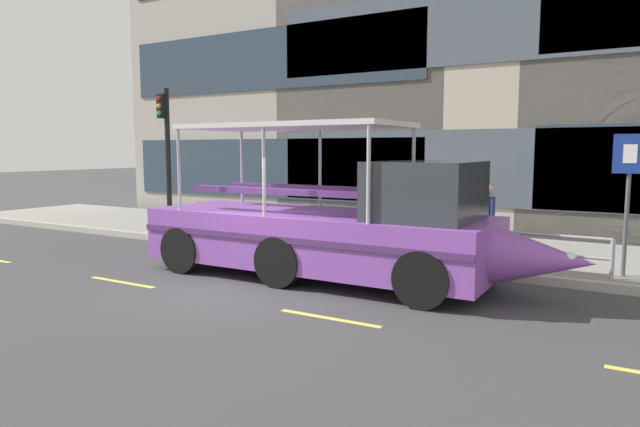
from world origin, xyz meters
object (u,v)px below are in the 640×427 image
object	(u,v)px
pedestrian_mid_left	(370,209)
traffic_light_pole	(166,145)
pedestrian_near_bow	(488,215)
leaned_bicycle	(208,222)
duck_tour_boat	(339,229)
parking_sign	(629,180)

from	to	relation	value
pedestrian_mid_left	traffic_light_pole	bearing A→B (deg)	-177.64
traffic_light_pole	pedestrian_near_bow	size ratio (longest dim) A/B	2.54
leaned_bicycle	pedestrian_mid_left	distance (m)	5.08
traffic_light_pole	pedestrian_mid_left	size ratio (longest dim) A/B	2.63
leaned_bicycle	pedestrian_near_bow	bearing A→B (deg)	2.03
leaned_bicycle	pedestrian_mid_left	bearing A→B (deg)	4.87
traffic_light_pole	duck_tour_boat	bearing A→B (deg)	-19.10
duck_tour_boat	parking_sign	bearing A→B (deg)	26.04
duck_tour_boat	pedestrian_mid_left	size ratio (longest dim) A/B	5.51
leaned_bicycle	pedestrian_near_bow	world-z (taller)	pedestrian_near_bow
parking_sign	pedestrian_near_bow	size ratio (longest dim) A/B	1.63
traffic_light_pole	pedestrian_near_bow	bearing A→B (deg)	0.79
traffic_light_pole	leaned_bicycle	xyz separation A→B (m)	(1.75, -0.15, -2.24)
traffic_light_pole	leaned_bicycle	bearing A→B (deg)	-4.89
leaned_bicycle	duck_tour_boat	bearing A→B (deg)	-23.11
parking_sign	leaned_bicycle	bearing A→B (deg)	-179.69
traffic_light_pole	pedestrian_mid_left	world-z (taller)	traffic_light_pole
duck_tour_boat	pedestrian_mid_left	bearing A→B (deg)	102.45
traffic_light_pole	pedestrian_near_bow	distance (m)	9.85
leaned_bicycle	duck_tour_boat	xyz separation A→B (m)	(5.65, -2.41, 0.50)
pedestrian_near_bow	pedestrian_mid_left	bearing A→B (deg)	177.19
duck_tour_boat	pedestrian_mid_left	world-z (taller)	duck_tour_boat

